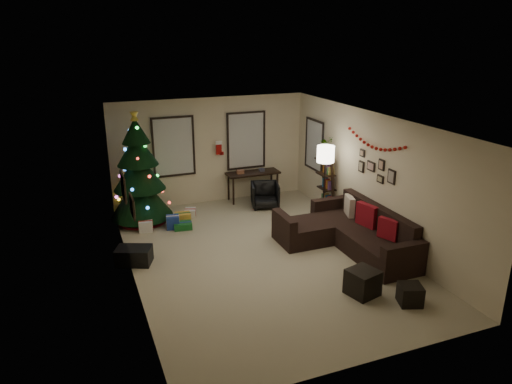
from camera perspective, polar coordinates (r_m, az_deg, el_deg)
floor at (r=9.64m, az=0.76°, el=-7.63°), size 7.00×7.00×0.00m
ceiling at (r=8.78m, az=0.84°, el=8.36°), size 7.00×7.00×0.00m
wall_back at (r=12.30m, az=-5.41°, el=4.88°), size 5.00×0.00×5.00m
wall_front at (r=6.28m, az=13.14°, el=-9.63°), size 5.00×0.00×5.00m
wall_left at (r=8.54m, az=-14.93°, el=-1.99°), size 0.00×7.00×7.00m
wall_right at (r=10.28m, az=13.81°, el=1.63°), size 0.00×7.00×7.00m
window_back_left at (r=12.00m, az=-9.77°, el=5.33°), size 1.05×0.06×1.50m
window_back_right at (r=12.51m, az=-1.20°, el=6.14°), size 1.05×0.06×1.50m
window_right_wall at (r=12.32m, az=6.99°, el=5.57°), size 0.06×0.90×1.30m
christmas_tree at (r=11.29m, az=-13.71°, el=1.86°), size 1.43×1.43×2.66m
presents at (r=11.22m, az=-10.31°, el=-3.36°), size 1.50×1.00×0.30m
sofa at (r=10.10m, az=10.98°, el=-4.90°), size 1.95×2.82×0.88m
pillow_red_a at (r=9.61m, az=15.41°, el=-4.24°), size 0.25×0.42×0.41m
pillow_red_b at (r=10.15m, az=13.01°, el=-2.79°), size 0.23×0.52×0.50m
pillow_cream at (r=10.66m, az=11.04°, el=-1.65°), size 0.25×0.45×0.44m
ottoman_near at (r=8.46m, az=12.54°, el=-10.43°), size 0.57×0.57×0.45m
ottoman_far at (r=8.42m, az=17.82°, el=-11.50°), size 0.46×0.46×0.34m
desk at (r=12.54m, az=-0.37°, el=1.99°), size 1.39×0.50×0.75m
desk_chair at (r=12.10m, az=1.08°, el=-0.36°), size 0.76×0.74×0.64m
bookshelf at (r=11.58m, az=8.46°, el=0.97°), size 0.30×0.48×1.62m
potted_plant at (r=11.43m, az=8.36°, el=5.95°), size 0.47×0.43×0.44m
floor_lamp at (r=10.82m, az=8.24°, el=3.87°), size 0.39×0.39×1.84m
art_map at (r=9.17m, az=-15.48°, el=0.64°), size 0.04×0.60×0.50m
art_abstract at (r=8.02m, az=-14.49°, el=-1.65°), size 0.04×0.45×0.35m
gallery at (r=10.15m, az=14.05°, el=2.70°), size 0.03×1.25×0.54m
garland at (r=10.07m, az=13.90°, el=5.78°), size 0.08×1.90×0.30m
stocking_left at (r=12.32m, az=-6.20°, el=5.61°), size 0.20×0.05×0.36m
stocking_right at (r=12.21m, az=-4.40°, el=5.26°), size 0.20×0.05×0.36m
storage_bin at (r=9.58m, az=-14.29°, el=-7.33°), size 0.78×0.66×0.33m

